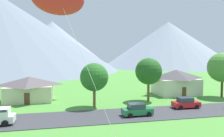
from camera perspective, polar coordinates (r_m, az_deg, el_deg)
road_strip at (r=31.65m, az=0.41°, el=-11.92°), size 160.00×7.23×0.08m
mountain_central_ridge at (r=150.91m, az=14.09°, el=5.99°), size 84.06×84.06×29.18m
mountain_far_west_ridge at (r=153.59m, az=-15.00°, el=6.05°), size 75.87×75.87×29.79m
house_leftmost at (r=43.66m, az=-20.31°, el=-4.75°), size 8.75×7.06×4.43m
house_left_center at (r=49.27m, az=15.98°, el=-3.22°), size 9.19×7.27×5.23m
tree_near_left at (r=40.89m, az=9.32°, el=-0.74°), size 4.82×4.82×7.84m
tree_left_of_center at (r=35.81m, az=-4.57°, el=-2.23°), size 4.54×4.54×7.14m
tree_center at (r=48.95m, az=26.39°, el=0.26°), size 5.83×5.83×8.85m
parked_car_green_west_end at (r=31.55m, az=6.41°, el=-10.44°), size 4.26×2.20×1.68m
parked_car_red_mid_east at (r=37.39m, az=18.31°, el=-8.35°), size 4.23×2.14×1.68m
kite_flyer_with_kite at (r=13.45m, az=-13.17°, el=16.57°), size 5.80×5.04×12.79m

